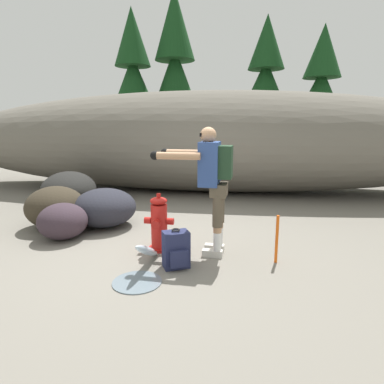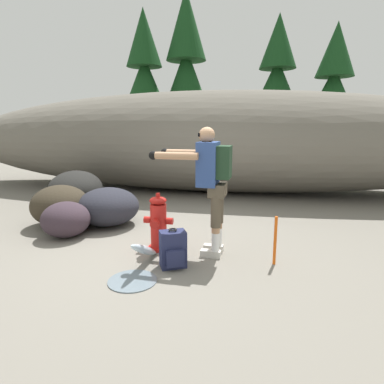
{
  "view_description": "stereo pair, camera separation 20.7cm",
  "coord_description": "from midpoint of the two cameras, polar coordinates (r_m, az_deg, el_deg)",
  "views": [
    {
      "loc": [
        1.0,
        -4.21,
        1.66
      ],
      "look_at": [
        0.31,
        0.13,
        0.75
      ],
      "focal_mm": 30.44,
      "sensor_mm": 36.0,
      "label": 1
    },
    {
      "loc": [
        1.2,
        -4.17,
        1.66
      ],
      "look_at": [
        0.31,
        0.13,
        0.75
      ],
      "focal_mm": 30.44,
      "sensor_mm": 36.0,
      "label": 2
    }
  ],
  "objects": [
    {
      "name": "dirt_embankment",
      "position": [
        8.34,
        4.2,
        8.8
      ],
      "size": [
        14.37,
        3.2,
        2.49
      ],
      "primitive_type": "ellipsoid",
      "color": "#666056",
      "rests_on": "ground_plane"
    },
    {
      "name": "pine_tree_left",
      "position": [
        14.5,
        -0.59,
        20.18
      ],
      "size": [
        2.56,
        2.56,
        7.09
      ],
      "color": "#47331E",
      "rests_on": "ground_plane"
    },
    {
      "name": "ground_plane",
      "position": [
        4.65,
        -2.79,
        -9.52
      ],
      "size": [
        56.0,
        56.0,
        0.04
      ],
      "primitive_type": "cube",
      "color": "slate"
    },
    {
      "name": "hydrant_water_jet",
      "position": [
        3.87,
        -7.3,
        -11.39
      ],
      "size": [
        0.53,
        1.09,
        0.49
      ],
      "color": "silver",
      "rests_on": "ground_plane"
    },
    {
      "name": "pine_tree_center",
      "position": [
        13.38,
        15.11,
        18.67
      ],
      "size": [
        2.11,
        2.11,
        5.68
      ],
      "color": "#47331E",
      "rests_on": "ground_plane"
    },
    {
      "name": "boulder_small",
      "position": [
        5.61,
        -13.48,
        -2.5
      ],
      "size": [
        1.44,
        1.44,
        0.63
      ],
      "primitive_type": "ellipsoid",
      "rotation": [
        0.0,
        0.0,
        5.34
      ],
      "color": "#262730",
      "rests_on": "ground_plane"
    },
    {
      "name": "survey_stake",
      "position": [
        4.09,
        15.79,
        -8.21
      ],
      "size": [
        0.04,
        0.04,
        0.6
      ],
      "primitive_type": "cylinder",
      "color": "#E55914",
      "rests_on": "ground_plane"
    },
    {
      "name": "pine_tree_far_left",
      "position": [
        14.36,
        -7.87,
        19.36
      ],
      "size": [
        2.24,
        2.24,
        6.27
      ],
      "color": "#47331E",
      "rests_on": "ground_plane"
    },
    {
      "name": "spare_backpack",
      "position": [
        3.9,
        -1.8,
        -10.07
      ],
      "size": [
        0.36,
        0.35,
        0.47
      ],
      "rotation": [
        0.0,
        0.0,
        5.19
      ],
      "color": "#23284C",
      "rests_on": "ground_plane"
    },
    {
      "name": "boulder_mid",
      "position": [
        5.82,
        -21.14,
        -2.22
      ],
      "size": [
        1.18,
        1.16,
        0.68
      ],
      "primitive_type": "ellipsoid",
      "rotation": [
        0.0,
        0.0,
        0.31
      ],
      "color": "#342D21",
      "rests_on": "ground_plane"
    },
    {
      "name": "fire_hydrant",
      "position": [
        4.39,
        -4.56,
        -5.59
      ],
      "size": [
        0.4,
        0.34,
        0.78
      ],
      "color": "red",
      "rests_on": "ground_plane"
    },
    {
      "name": "utility_worker",
      "position": [
        4.08,
        4.55,
        2.84
      ],
      "size": [
        0.99,
        0.56,
        1.64
      ],
      "rotation": [
        0.0,
        0.0,
        3.1
      ],
      "color": "beige",
      "rests_on": "ground_plane"
    },
    {
      "name": "boulder_outlier",
      "position": [
        5.22,
        -20.19,
        -4.53
      ],
      "size": [
        1.0,
        1.0,
        0.53
      ],
      "primitive_type": "ellipsoid",
      "rotation": [
        0.0,
        0.0,
        5.33
      ],
      "color": "#362A32",
      "rests_on": "ground_plane"
    },
    {
      "name": "boulder_large",
      "position": [
        7.01,
        -18.91,
        0.48
      ],
      "size": [
        1.53,
        1.67,
        0.75
      ],
      "primitive_type": "ellipsoid",
      "rotation": [
        0.0,
        0.0,
        2.0
      ],
      "color": "black",
      "rests_on": "ground_plane"
    },
    {
      "name": "pine_tree_right",
      "position": [
        12.64,
        23.98,
        16.54
      ],
      "size": [
        1.96,
        1.96,
        5.02
      ],
      "color": "#47331E",
      "rests_on": "ground_plane"
    }
  ]
}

